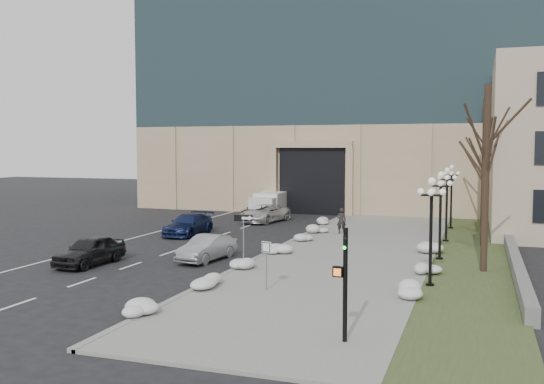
{
  "coord_description": "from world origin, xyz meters",
  "views": [
    {
      "loc": [
        10.2,
        -20.49,
        6.04
      ],
      "look_at": [
        -0.92,
        11.92,
        3.5
      ],
      "focal_mm": 40.0,
      "sensor_mm": 36.0,
      "label": 1
    }
  ],
  "objects_px": {
    "car_d": "(264,213)",
    "pedestrian": "(341,221)",
    "lamppost_b": "(440,203)",
    "one_way_sign": "(247,224)",
    "lamppost_a": "(431,217)",
    "lamppost_d": "(451,188)",
    "keep_sign": "(266,255)",
    "traffic_signal": "(344,287)",
    "car_b": "(207,248)",
    "car_e": "(257,210)",
    "car_a": "(90,251)",
    "lamppost_c": "(447,194)",
    "box_truck": "(271,204)",
    "car_c": "(188,224)"
  },
  "relations": [
    {
      "from": "car_d",
      "to": "pedestrian",
      "type": "relative_size",
      "value": 2.9
    },
    {
      "from": "car_d",
      "to": "lamppost_b",
      "type": "relative_size",
      "value": 1.08
    },
    {
      "from": "one_way_sign",
      "to": "lamppost_a",
      "type": "bearing_deg",
      "value": -19.71
    },
    {
      "from": "one_way_sign",
      "to": "lamppost_a",
      "type": "xyz_separation_m",
      "value": [
        9.04,
        -1.48,
        0.87
      ]
    },
    {
      "from": "lamppost_a",
      "to": "one_way_sign",
      "type": "bearing_deg",
      "value": 170.7
    },
    {
      "from": "car_d",
      "to": "lamppost_b",
      "type": "xyz_separation_m",
      "value": [
        14.43,
        -12.7,
        2.36
      ]
    },
    {
      "from": "one_way_sign",
      "to": "lamppost_d",
      "type": "height_order",
      "value": "lamppost_d"
    },
    {
      "from": "keep_sign",
      "to": "traffic_signal",
      "type": "height_order",
      "value": "traffic_signal"
    },
    {
      "from": "lamppost_d",
      "to": "car_b",
      "type": "bearing_deg",
      "value": -124.71
    },
    {
      "from": "car_e",
      "to": "lamppost_b",
      "type": "height_order",
      "value": "lamppost_b"
    },
    {
      "from": "car_d",
      "to": "car_a",
      "type": "bearing_deg",
      "value": -85.98
    },
    {
      "from": "lamppost_c",
      "to": "car_e",
      "type": "bearing_deg",
      "value": 149.89
    },
    {
      "from": "box_truck",
      "to": "lamppost_b",
      "type": "height_order",
      "value": "lamppost_b"
    },
    {
      "from": "pedestrian",
      "to": "lamppost_a",
      "type": "distance_m",
      "value": 15.83
    },
    {
      "from": "car_c",
      "to": "lamppost_d",
      "type": "distance_m",
      "value": 19.24
    },
    {
      "from": "car_e",
      "to": "lamppost_b",
      "type": "xyz_separation_m",
      "value": [
        16.26,
        -15.93,
        2.43
      ]
    },
    {
      "from": "pedestrian",
      "to": "lamppost_c",
      "type": "xyz_separation_m",
      "value": [
        6.98,
        -1.06,
        2.07
      ]
    },
    {
      "from": "one_way_sign",
      "to": "lamppost_a",
      "type": "distance_m",
      "value": 9.2
    },
    {
      "from": "car_d",
      "to": "lamppost_c",
      "type": "distance_m",
      "value": 15.88
    },
    {
      "from": "box_truck",
      "to": "keep_sign",
      "type": "xyz_separation_m",
      "value": [
        9.34,
        -27.79,
        0.6
      ]
    },
    {
      "from": "car_a",
      "to": "lamppost_c",
      "type": "xyz_separation_m",
      "value": [
        16.92,
        13.47,
        2.33
      ]
    },
    {
      "from": "car_a",
      "to": "traffic_signal",
      "type": "relative_size",
      "value": 1.21
    },
    {
      "from": "car_e",
      "to": "one_way_sign",
      "type": "bearing_deg",
      "value": -61.89
    },
    {
      "from": "pedestrian",
      "to": "one_way_sign",
      "type": "bearing_deg",
      "value": 64.55
    },
    {
      "from": "pedestrian",
      "to": "car_d",
      "type": "bearing_deg",
      "value": -50.78
    },
    {
      "from": "car_d",
      "to": "lamppost_c",
      "type": "xyz_separation_m",
      "value": [
        14.43,
        -6.2,
        2.36
      ]
    },
    {
      "from": "lamppost_b",
      "to": "lamppost_c",
      "type": "relative_size",
      "value": 1.0
    },
    {
      "from": "car_e",
      "to": "pedestrian",
      "type": "height_order",
      "value": "pedestrian"
    },
    {
      "from": "lamppost_c",
      "to": "lamppost_d",
      "type": "xyz_separation_m",
      "value": [
        0.0,
        6.5,
        0.0
      ]
    },
    {
      "from": "box_truck",
      "to": "lamppost_c",
      "type": "xyz_separation_m",
      "value": [
        15.69,
        -11.65,
        2.09
      ]
    },
    {
      "from": "car_d",
      "to": "lamppost_a",
      "type": "bearing_deg",
      "value": -41.85
    },
    {
      "from": "lamppost_d",
      "to": "keep_sign",
      "type": "bearing_deg",
      "value": -105.67
    },
    {
      "from": "car_a",
      "to": "car_e",
      "type": "relative_size",
      "value": 1.16
    },
    {
      "from": "pedestrian",
      "to": "box_truck",
      "type": "height_order",
      "value": "box_truck"
    },
    {
      "from": "car_a",
      "to": "car_c",
      "type": "relative_size",
      "value": 0.88
    },
    {
      "from": "lamppost_a",
      "to": "traffic_signal",
      "type": "bearing_deg",
      "value": -102.38
    },
    {
      "from": "car_b",
      "to": "lamppost_c",
      "type": "relative_size",
      "value": 0.86
    },
    {
      "from": "lamppost_c",
      "to": "one_way_sign",
      "type": "bearing_deg",
      "value": -128.11
    },
    {
      "from": "car_b",
      "to": "box_truck",
      "type": "bearing_deg",
      "value": 107.56
    },
    {
      "from": "traffic_signal",
      "to": "car_c",
      "type": "bearing_deg",
      "value": 131.26
    },
    {
      "from": "car_c",
      "to": "lamppost_a",
      "type": "bearing_deg",
      "value": -32.39
    },
    {
      "from": "car_c",
      "to": "lamppost_b",
      "type": "distance_m",
      "value": 17.71
    },
    {
      "from": "lamppost_c",
      "to": "car_c",
      "type": "bearing_deg",
      "value": -172.71
    },
    {
      "from": "car_a",
      "to": "car_b",
      "type": "relative_size",
      "value": 1.06
    },
    {
      "from": "pedestrian",
      "to": "lamppost_a",
      "type": "bearing_deg",
      "value": 100.25
    },
    {
      "from": "car_b",
      "to": "lamppost_d",
      "type": "bearing_deg",
      "value": 62.7
    },
    {
      "from": "lamppost_b",
      "to": "lamppost_d",
      "type": "bearing_deg",
      "value": 90.0
    },
    {
      "from": "keep_sign",
      "to": "pedestrian",
      "type": "bearing_deg",
      "value": 109.09
    },
    {
      "from": "car_b",
      "to": "box_truck",
      "type": "relative_size",
      "value": 0.64
    },
    {
      "from": "car_e",
      "to": "traffic_signal",
      "type": "height_order",
      "value": "traffic_signal"
    }
  ]
}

